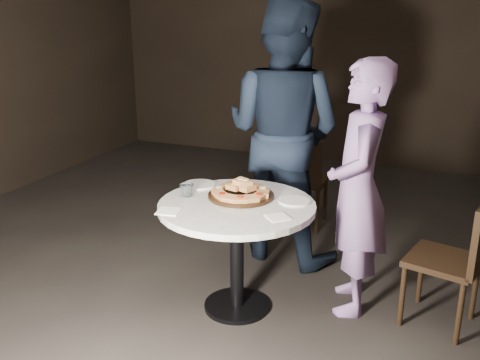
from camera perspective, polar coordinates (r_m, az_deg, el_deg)
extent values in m
plane|color=black|center=(3.55, -0.30, -12.75)|extent=(7.00, 7.00, 0.00)
cylinder|color=black|center=(3.48, -0.32, -13.21)|extent=(0.50, 0.50, 0.03)
cylinder|color=black|center=(3.31, -0.33, -8.21)|extent=(0.10, 0.10, 0.65)
cylinder|color=silver|center=(3.18, -0.34, -2.81)|extent=(1.14, 1.14, 0.04)
cylinder|color=black|center=(3.27, 0.10, -1.67)|extent=(0.46, 0.46, 0.02)
cube|color=#B27945|center=(3.18, 2.02, -1.80)|extent=(0.08, 0.10, 0.04)
cylinder|color=#B7260E|center=(3.18, 2.02, -1.50)|extent=(0.05, 0.05, 0.01)
cube|color=#B27945|center=(3.23, 2.50, -1.47)|extent=(0.09, 0.10, 0.04)
cube|color=#B27945|center=(3.29, 2.49, -1.11)|extent=(0.10, 0.11, 0.04)
cylinder|color=beige|center=(3.29, 2.49, -0.81)|extent=(0.05, 0.05, 0.01)
cube|color=#B27945|center=(3.35, 2.02, -0.79)|extent=(0.11, 0.11, 0.04)
cube|color=#B27945|center=(3.38, 1.20, -0.57)|extent=(0.10, 0.08, 0.04)
cylinder|color=#B7260E|center=(3.38, 1.20, -0.28)|extent=(0.05, 0.05, 0.01)
cube|color=#B27945|center=(3.40, 0.18, -0.48)|extent=(0.11, 0.10, 0.04)
cube|color=#B27945|center=(3.39, -0.86, -0.55)|extent=(0.11, 0.11, 0.04)
cylinder|color=#B7260E|center=(3.38, -0.86, -0.26)|extent=(0.06, 0.06, 0.01)
cube|color=#B27945|center=(3.35, -1.72, -0.75)|extent=(0.08, 0.10, 0.04)
cube|color=#B27945|center=(3.30, -2.25, -1.06)|extent=(0.08, 0.10, 0.04)
cylinder|color=beige|center=(3.30, -2.25, -0.76)|extent=(0.05, 0.05, 0.01)
cube|color=#B27945|center=(3.24, -2.33, -1.42)|extent=(0.11, 0.11, 0.04)
cube|color=#B27945|center=(3.19, -1.92, -1.76)|extent=(0.11, 0.11, 0.04)
cylinder|color=#B7260E|center=(3.18, -1.92, -1.45)|extent=(0.06, 0.06, 0.01)
cube|color=#B27945|center=(3.15, -1.08, -2.01)|extent=(0.09, 0.08, 0.04)
cube|color=#B27945|center=(3.13, 0.02, -2.11)|extent=(0.11, 0.10, 0.04)
cylinder|color=#B7260E|center=(3.13, 0.02, -1.80)|extent=(0.05, 0.05, 0.01)
cube|color=#B27945|center=(3.15, 1.13, -2.03)|extent=(0.11, 0.11, 0.04)
cube|color=#B27945|center=(3.24, 0.86, -0.89)|extent=(0.09, 0.10, 0.03)
cylinder|color=#2D6B1E|center=(3.24, 0.86, -0.59)|extent=(0.05, 0.05, 0.01)
cube|color=#B27945|center=(3.30, 0.34, -0.57)|extent=(0.10, 0.11, 0.04)
cylinder|color=beige|center=(3.29, 0.34, -0.27)|extent=(0.05, 0.05, 0.01)
cube|color=#B27945|center=(3.27, -0.65, -0.74)|extent=(0.10, 0.09, 0.03)
cylinder|color=orange|center=(3.26, -0.66, -0.44)|extent=(0.05, 0.05, 0.01)
cube|color=#B27945|center=(3.26, 0.57, -0.28)|extent=(0.11, 0.11, 0.04)
cylinder|color=beige|center=(3.25, 0.57, 0.02)|extent=(0.06, 0.06, 0.01)
cube|color=#B27945|center=(3.28, 0.06, -0.15)|extent=(0.08, 0.10, 0.04)
cylinder|color=beige|center=(3.27, 0.06, 0.15)|extent=(0.05, 0.05, 0.01)
cylinder|color=white|center=(3.49, -4.36, -0.48)|extent=(0.25, 0.25, 0.01)
cylinder|color=white|center=(3.21, 5.81, -2.22)|extent=(0.25, 0.25, 0.01)
imported|color=silver|center=(3.29, -5.72, -1.09)|extent=(0.11, 0.11, 0.08)
cube|color=white|center=(3.07, -7.62, -3.31)|extent=(0.15, 0.15, 0.01)
cube|color=white|center=(2.97, 4.04, -3.98)|extent=(0.16, 0.16, 0.01)
cube|color=black|center=(4.61, 6.86, -0.01)|extent=(0.38, 0.38, 0.04)
cube|color=black|center=(4.38, 6.35, 1.76)|extent=(0.37, 0.05, 0.40)
cylinder|color=black|center=(4.79, 9.08, -1.94)|extent=(0.03, 0.03, 0.40)
cylinder|color=black|center=(4.86, 5.42, -1.49)|extent=(0.03, 0.03, 0.40)
cylinder|color=black|center=(4.50, 8.22, -3.23)|extent=(0.03, 0.03, 0.40)
cylinder|color=black|center=(4.57, 4.34, -2.74)|extent=(0.03, 0.03, 0.40)
cube|color=black|center=(3.36, 20.84, -8.03)|extent=(0.46, 0.46, 0.04)
cylinder|color=black|center=(3.63, 18.72, -9.41)|extent=(0.04, 0.04, 0.41)
cylinder|color=black|center=(3.35, 16.93, -11.60)|extent=(0.04, 0.04, 0.41)
cylinder|color=black|center=(3.56, 23.76, -10.55)|extent=(0.04, 0.04, 0.41)
cylinder|color=black|center=(3.28, 22.40, -12.92)|extent=(0.04, 0.04, 0.41)
imported|color=black|center=(3.88, 4.60, 5.02)|extent=(1.04, 0.87, 1.89)
imported|color=#866BAA|center=(3.26, 12.49, -1.01)|extent=(0.49, 0.64, 1.55)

